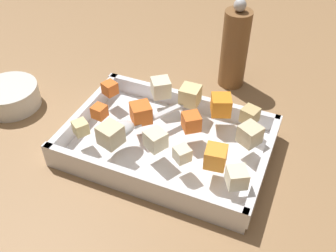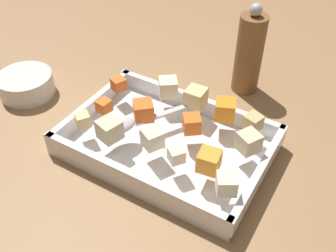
# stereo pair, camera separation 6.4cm
# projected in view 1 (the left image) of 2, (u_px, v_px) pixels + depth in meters

# --- Properties ---
(ground_plane) EXTENTS (4.00, 4.00, 0.00)m
(ground_plane) POSITION_uv_depth(u_px,v_px,m) (169.00, 145.00, 0.69)
(ground_plane) COLOR #936D47
(baking_dish) EXTENTS (0.34, 0.23, 0.05)m
(baking_dish) POSITION_uv_depth(u_px,v_px,m) (168.00, 145.00, 0.67)
(baking_dish) COLOR silver
(baking_dish) RESTS_ON ground_plane
(carrot_chunk_mid_right) EXTENTS (0.04, 0.04, 0.03)m
(carrot_chunk_mid_right) POSITION_uv_depth(u_px,v_px,m) (221.00, 105.00, 0.68)
(carrot_chunk_mid_right) COLOR orange
(carrot_chunk_mid_right) RESTS_ON baking_dish
(carrot_chunk_front_center) EXTENTS (0.04, 0.04, 0.03)m
(carrot_chunk_front_center) POSITION_uv_depth(u_px,v_px,m) (216.00, 157.00, 0.58)
(carrot_chunk_front_center) COLOR orange
(carrot_chunk_front_center) RESTS_ON baking_dish
(carrot_chunk_far_right) EXTENTS (0.05, 0.05, 0.03)m
(carrot_chunk_far_right) POSITION_uv_depth(u_px,v_px,m) (141.00, 113.00, 0.66)
(carrot_chunk_far_right) COLOR orange
(carrot_chunk_far_right) RESTS_ON baking_dish
(carrot_chunk_under_handle) EXTENTS (0.04, 0.04, 0.03)m
(carrot_chunk_under_handle) POSITION_uv_depth(u_px,v_px,m) (191.00, 122.00, 0.65)
(carrot_chunk_under_handle) COLOR orange
(carrot_chunk_under_handle) RESTS_ON baking_dish
(carrot_chunk_near_left) EXTENTS (0.03, 0.03, 0.02)m
(carrot_chunk_near_left) POSITION_uv_depth(u_px,v_px,m) (110.00, 88.00, 0.72)
(carrot_chunk_near_left) COLOR orange
(carrot_chunk_near_left) RESTS_ON baking_dish
(carrot_chunk_near_spoon) EXTENTS (0.02, 0.02, 0.02)m
(carrot_chunk_near_spoon) POSITION_uv_depth(u_px,v_px,m) (99.00, 112.00, 0.67)
(carrot_chunk_near_spoon) COLOR orange
(carrot_chunk_near_spoon) RESTS_ON baking_dish
(potato_chunk_corner_se) EXTENTS (0.04, 0.04, 0.03)m
(potato_chunk_corner_se) POSITION_uv_depth(u_px,v_px,m) (158.00, 140.00, 0.61)
(potato_chunk_corner_se) COLOR beige
(potato_chunk_corner_se) RESTS_ON baking_dish
(potato_chunk_heap_top) EXTENTS (0.04, 0.04, 0.03)m
(potato_chunk_heap_top) POSITION_uv_depth(u_px,v_px,m) (250.00, 134.00, 0.62)
(potato_chunk_heap_top) COLOR beige
(potato_chunk_heap_top) RESTS_ON baking_dish
(potato_chunk_center) EXTENTS (0.04, 0.04, 0.03)m
(potato_chunk_center) POSITION_uv_depth(u_px,v_px,m) (110.00, 135.00, 0.62)
(potato_chunk_center) COLOR beige
(potato_chunk_center) RESTS_ON baking_dish
(potato_chunk_corner_ne) EXTENTS (0.05, 0.05, 0.03)m
(potato_chunk_corner_ne) POSITION_uv_depth(u_px,v_px,m) (161.00, 88.00, 0.71)
(potato_chunk_corner_ne) COLOR beige
(potato_chunk_corner_ne) RESTS_ON baking_dish
(potato_chunk_back_center) EXTENTS (0.03, 0.03, 0.02)m
(potato_chunk_back_center) POSITION_uv_depth(u_px,v_px,m) (182.00, 154.00, 0.59)
(potato_chunk_back_center) COLOR beige
(potato_chunk_back_center) RESTS_ON baking_dish
(potato_chunk_mid_left) EXTENTS (0.04, 0.04, 0.03)m
(potato_chunk_mid_left) POSITION_uv_depth(u_px,v_px,m) (237.00, 177.00, 0.55)
(potato_chunk_mid_left) COLOR beige
(potato_chunk_mid_left) RESTS_ON baking_dish
(potato_chunk_near_right) EXTENTS (0.03, 0.03, 0.02)m
(potato_chunk_near_right) POSITION_uv_depth(u_px,v_px,m) (81.00, 128.00, 0.64)
(potato_chunk_near_right) COLOR #E0CC89
(potato_chunk_near_right) RESTS_ON baking_dish
(potato_chunk_rim_edge) EXTENTS (0.03, 0.03, 0.03)m
(potato_chunk_rim_edge) POSITION_uv_depth(u_px,v_px,m) (190.00, 95.00, 0.70)
(potato_chunk_rim_edge) COLOR #E0CC89
(potato_chunk_rim_edge) RESTS_ON baking_dish
(potato_chunk_corner_nw) EXTENTS (0.03, 0.03, 0.03)m
(potato_chunk_corner_nw) POSITION_uv_depth(u_px,v_px,m) (250.00, 115.00, 0.66)
(potato_chunk_corner_nw) COLOR tan
(potato_chunk_corner_nw) RESTS_ON baking_dish
(serving_spoon) EXTENTS (0.12, 0.18, 0.02)m
(serving_spoon) POSITION_uv_depth(u_px,v_px,m) (125.00, 128.00, 0.64)
(serving_spoon) COLOR silver
(serving_spoon) RESTS_ON baking_dish
(pepper_mill) EXTENTS (0.05, 0.05, 0.19)m
(pepper_mill) POSITION_uv_depth(u_px,v_px,m) (235.00, 48.00, 0.78)
(pepper_mill) COLOR brown
(pepper_mill) RESTS_ON ground_plane
(small_prep_bowl) EXTENTS (0.11, 0.11, 0.04)m
(small_prep_bowl) POSITION_uv_depth(u_px,v_px,m) (10.00, 96.00, 0.76)
(small_prep_bowl) COLOR silver
(small_prep_bowl) RESTS_ON ground_plane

